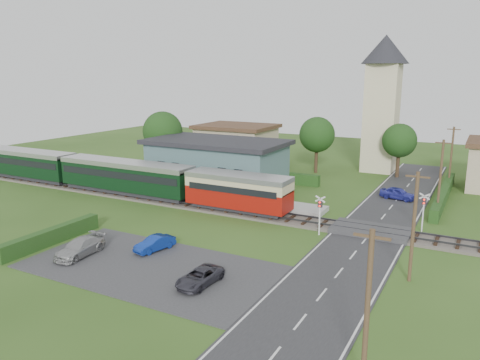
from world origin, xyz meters
The scene contains 31 objects.
ground centered at (0.00, 0.00, 0.00)m, with size 120.00×120.00×0.00m, color #2D4C19.
railway_track centered at (0.00, 2.00, 0.11)m, with size 76.00×3.20×0.49m.
road centered at (10.00, 0.00, 0.03)m, with size 6.00×70.00×0.05m, color #28282B.
car_park centered at (-1.50, -12.00, 0.04)m, with size 17.00×9.00×0.08m, color #333335.
crossing_deck centered at (10.00, 2.00, 0.23)m, with size 6.20×3.40×0.45m, color #333335.
platform centered at (-10.00, 5.20, 0.23)m, with size 30.00×3.00×0.45m, color gray.
equipment_hut centered at (-18.00, 5.20, 1.75)m, with size 2.30×2.30×2.55m.
station_building centered at (-10.00, 10.99, 2.69)m, with size 16.00×9.00×5.30m.
train centered at (-19.08, 2.00, 2.18)m, with size 43.20×2.90×3.40m.
church_tower centered at (5.00, 28.00, 10.23)m, with size 6.00×6.00×17.60m.
house_west centered at (-15.00, 25.00, 2.79)m, with size 10.80×8.80×5.50m.
hedge_carpark centered at (-11.00, -12.00, 0.60)m, with size 0.80×9.00×1.20m, color #193814.
hedge_roadside centered at (14.20, 16.00, 0.60)m, with size 0.80×18.00×1.20m, color #193814.
hedge_station centered at (-10.00, 15.50, 0.65)m, with size 22.00×0.80×1.30m, color #193814.
tree_a centered at (-20.00, 14.00, 5.38)m, with size 5.20×5.20×8.00m.
tree_b centered at (-2.00, 23.00, 5.02)m, with size 4.60×4.60×7.34m.
tree_c centered at (8.00, 25.00, 4.65)m, with size 4.20×4.20×6.78m.
utility_pole_a centered at (14.20, -18.00, 3.63)m, with size 1.40×0.22×7.00m.
utility_pole_b centered at (14.20, -6.00, 3.63)m, with size 1.40×0.22×7.00m.
utility_pole_c centered at (14.20, 10.00, 3.63)m, with size 1.40×0.22×7.00m.
utility_pole_d centered at (14.20, 22.00, 3.63)m, with size 1.40×0.22×7.00m.
crossing_signal_near centered at (6.40, -0.41, 2.14)m, with size 0.84×0.28×3.28m.
crossing_signal_far centered at (13.60, 4.39, 2.14)m, with size 0.84×0.28×3.28m.
streetlamp_west centered at (-22.00, 20.00, 3.04)m, with size 0.30×0.30×5.15m.
streetlamp_east centered at (16.00, 27.00, 3.04)m, with size 0.30×0.30×5.15m.
car_on_road centered at (10.02, 13.94, 0.67)m, with size 1.45×3.61×1.23m, color #2C31A0.
car_park_blue centered at (-3.04, -9.50, 0.60)m, with size 1.11×3.18×1.05m, color navy.
car_park_silver centered at (-7.11, -12.80, 0.68)m, with size 1.68×4.14×1.20m, color #9E9E9E.
car_park_dark centered at (2.98, -12.78, 0.57)m, with size 1.63×3.54×0.98m, color #313039.
pedestrian_near centered at (-3.43, 4.62, 1.28)m, with size 0.61×0.40×1.66m, color gray.
pedestrian_far centered at (-15.14, 4.73, 1.35)m, with size 0.87×0.68×1.79m, color gray.
Camera 1 is at (17.67, -35.02, 12.65)m, focal length 35.00 mm.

